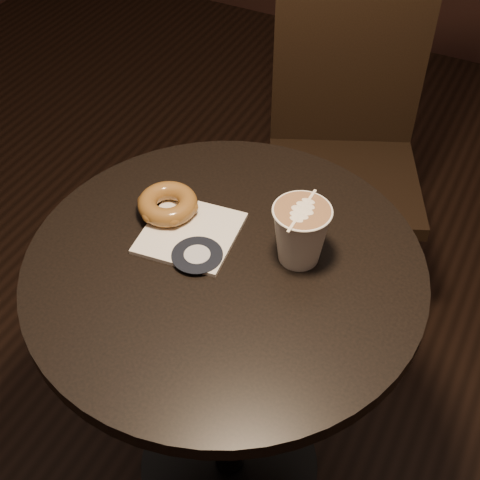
{
  "coord_description": "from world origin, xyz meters",
  "views": [
    {
      "loc": [
        0.38,
        -0.69,
        1.59
      ],
      "look_at": [
        0.01,
        0.03,
        0.79
      ],
      "focal_mm": 50.0,
      "sensor_mm": 36.0,
      "label": 1
    }
  ],
  "objects_px": {
    "chair": "(345,128)",
    "pastry_bag": "(190,233)",
    "latte_cup": "(300,234)",
    "cafe_table": "(226,333)",
    "doughnut": "(168,204)"
  },
  "relations": [
    {
      "from": "doughnut",
      "to": "latte_cup",
      "type": "bearing_deg",
      "value": 1.81
    },
    {
      "from": "doughnut",
      "to": "latte_cup",
      "type": "height_order",
      "value": "latte_cup"
    },
    {
      "from": "chair",
      "to": "latte_cup",
      "type": "height_order",
      "value": "chair"
    },
    {
      "from": "latte_cup",
      "to": "cafe_table",
      "type": "bearing_deg",
      "value": -147.33
    },
    {
      "from": "pastry_bag",
      "to": "doughnut",
      "type": "height_order",
      "value": "doughnut"
    },
    {
      "from": "doughnut",
      "to": "latte_cup",
      "type": "xyz_separation_m",
      "value": [
        0.26,
        0.01,
        0.03
      ]
    },
    {
      "from": "pastry_bag",
      "to": "cafe_table",
      "type": "bearing_deg",
      "value": -27.35
    },
    {
      "from": "chair",
      "to": "pastry_bag",
      "type": "bearing_deg",
      "value": -118.95
    },
    {
      "from": "cafe_table",
      "to": "doughnut",
      "type": "xyz_separation_m",
      "value": [
        -0.15,
        0.06,
        0.23
      ]
    },
    {
      "from": "cafe_table",
      "to": "doughnut",
      "type": "bearing_deg",
      "value": 157.64
    },
    {
      "from": "chair",
      "to": "pastry_bag",
      "type": "relative_size",
      "value": 6.11
    },
    {
      "from": "pastry_bag",
      "to": "doughnut",
      "type": "relative_size",
      "value": 1.47
    },
    {
      "from": "chair",
      "to": "pastry_bag",
      "type": "distance_m",
      "value": 0.73
    },
    {
      "from": "chair",
      "to": "pastry_bag",
      "type": "xyz_separation_m",
      "value": [
        -0.06,
        -0.7,
        0.2
      ]
    },
    {
      "from": "latte_cup",
      "to": "pastry_bag",
      "type": "bearing_deg",
      "value": -169.3
    }
  ]
}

